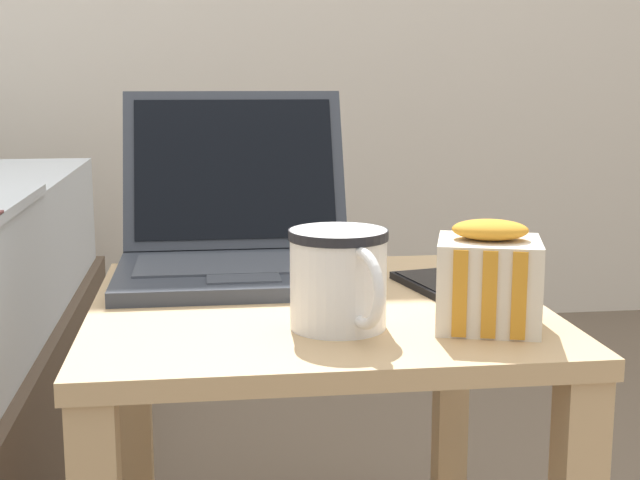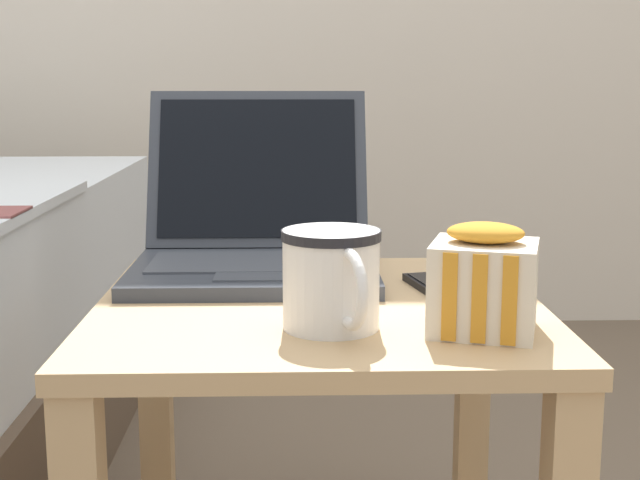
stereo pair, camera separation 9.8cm
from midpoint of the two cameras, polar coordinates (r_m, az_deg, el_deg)
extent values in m
cube|color=tan|center=(1.04, 2.66, -4.58)|extent=(0.52, 0.50, 0.02)
cube|color=tan|center=(1.34, -8.30, -11.95)|extent=(0.04, 0.04, 0.45)
cube|color=tan|center=(1.36, 11.76, -11.61)|extent=(0.04, 0.04, 0.45)
cube|color=#333842|center=(1.15, -1.83, -2.13)|extent=(0.32, 0.24, 0.02)
cube|color=#424751|center=(1.16, -1.83, -1.43)|extent=(0.27, 0.13, 0.00)
cube|color=#424751|center=(1.08, -1.85, -2.36)|extent=(0.09, 0.05, 0.00)
cube|color=#333842|center=(1.30, -1.84, 4.59)|extent=(0.32, 0.10, 0.22)
cube|color=black|center=(1.29, -1.84, 4.66)|extent=(0.29, 0.09, 0.19)
cube|color=green|center=(1.30, -3.55, 3.71)|extent=(0.04, 0.02, 0.04)
cube|color=orange|center=(1.31, -5.52, 5.24)|extent=(0.05, 0.02, 0.03)
cube|color=yellow|center=(1.30, 0.68, 4.41)|extent=(0.05, 0.02, 0.04)
cylinder|color=white|center=(0.92, 3.79, -2.56)|extent=(0.10, 0.10, 0.10)
cylinder|color=black|center=(0.91, 3.82, 0.31)|extent=(0.10, 0.10, 0.01)
cylinder|color=black|center=(0.91, 3.81, -0.25)|extent=(0.09, 0.09, 0.01)
torus|color=white|center=(0.87, 5.17, -3.20)|extent=(0.03, 0.08, 0.08)
cube|color=silver|center=(0.93, 13.44, -3.01)|extent=(0.13, 0.12, 0.09)
cube|color=orange|center=(0.88, 11.47, -3.65)|extent=(0.01, 0.01, 0.09)
cube|color=orange|center=(0.88, 13.33, -3.74)|extent=(0.01, 0.01, 0.09)
cube|color=orange|center=(0.88, 15.20, -3.83)|extent=(0.01, 0.01, 0.09)
ellipsoid|color=orange|center=(0.92, 13.59, 0.44)|extent=(0.09, 0.08, 0.02)
cube|color=black|center=(1.10, 10.98, -3.08)|extent=(0.11, 0.16, 0.01)
cube|color=black|center=(1.10, 10.99, -2.82)|extent=(0.09, 0.15, 0.00)
camera|label=1|loc=(0.05, -87.14, 0.52)|focal=50.00mm
camera|label=2|loc=(0.05, 92.86, -0.52)|focal=50.00mm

